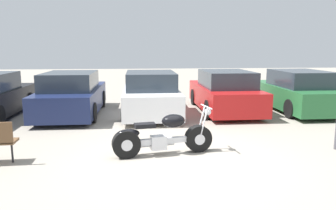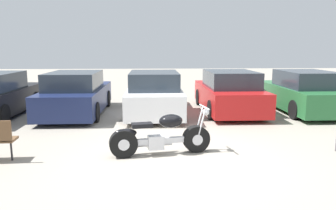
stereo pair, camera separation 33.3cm
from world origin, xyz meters
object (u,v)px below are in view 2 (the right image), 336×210
parked_car_white (154,94)px  parked_car_green (303,93)px  motorcycle (160,136)px  parked_car_navy (76,95)px  parked_car_red (229,93)px

parked_car_white → parked_car_green: (5.46, 0.15, 0.00)m
motorcycle → parked_car_white: bearing=91.0°
parked_car_navy → motorcycle: bearing=-58.7°
parked_car_white → parked_car_red: same height
parked_car_navy → parked_car_green: 8.19m
parked_car_red → parked_car_green: 2.73m
motorcycle → parked_car_red: bearing=61.1°
parked_car_red → parked_car_white: bearing=-174.7°
parked_car_navy → parked_car_green: size_ratio=1.00×
motorcycle → parked_car_green: size_ratio=0.49×
parked_car_navy → parked_car_green: bearing=0.5°
parked_car_navy → parked_car_green: (8.19, 0.08, 0.00)m
motorcycle → parked_car_green: 7.15m
parked_car_navy → parked_car_red: (5.46, 0.18, 0.00)m
parked_car_red → parked_car_green: bearing=-2.2°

